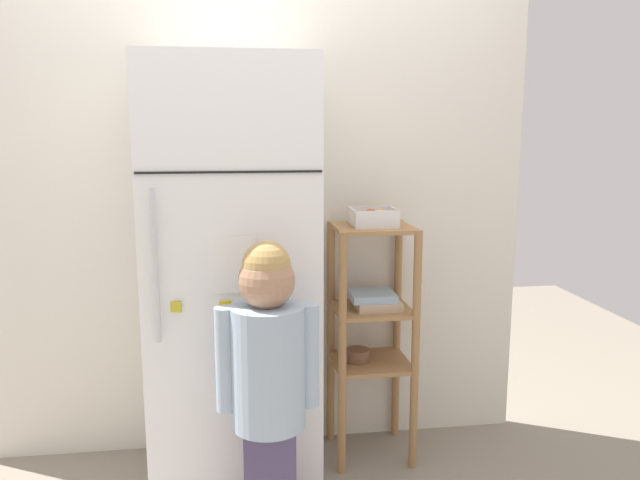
# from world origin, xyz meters

# --- Properties ---
(ground_plane) EXTENTS (6.00, 6.00, 0.00)m
(ground_plane) POSITION_xyz_m (0.00, 0.00, 0.00)
(ground_plane) COLOR gray
(kitchen_wall_back) EXTENTS (2.55, 0.03, 2.27)m
(kitchen_wall_back) POSITION_xyz_m (0.00, 0.34, 1.14)
(kitchen_wall_back) COLOR silver
(kitchen_wall_back) RESTS_ON ground
(refrigerator) EXTENTS (0.67, 0.62, 1.77)m
(refrigerator) POSITION_xyz_m (-0.10, 0.02, 0.89)
(refrigerator) COLOR white
(refrigerator) RESTS_ON ground
(child_standing) EXTENTS (0.36, 0.27, 1.12)m
(child_standing) POSITION_xyz_m (0.01, -0.44, 0.68)
(child_standing) COLOR #4D4265
(child_standing) RESTS_ON ground
(pantry_shelf_unit) EXTENTS (0.36, 0.34, 1.08)m
(pantry_shelf_unit) POSITION_xyz_m (0.52, 0.14, 0.65)
(pantry_shelf_unit) COLOR #9E7247
(pantry_shelf_unit) RESTS_ON ground
(fruit_bin) EXTENTS (0.19, 0.18, 0.08)m
(fruit_bin) POSITION_xyz_m (0.52, 0.14, 1.11)
(fruit_bin) COLOR white
(fruit_bin) RESTS_ON pantry_shelf_unit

